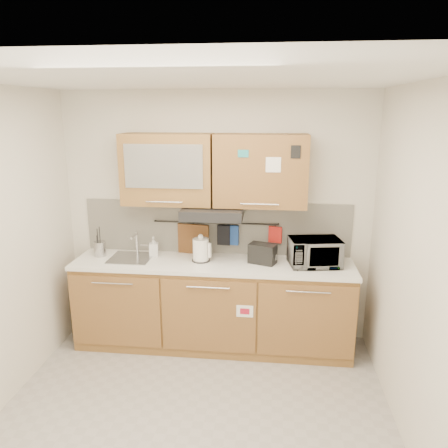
# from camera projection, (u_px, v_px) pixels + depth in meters

# --- Properties ---
(floor) EXTENTS (3.20, 3.20, 0.00)m
(floor) POSITION_uv_depth(u_px,v_px,m) (193.00, 421.00, 3.48)
(floor) COLOR #9E9993
(floor) RESTS_ON ground
(ceiling) EXTENTS (3.20, 3.20, 0.00)m
(ceiling) POSITION_uv_depth(u_px,v_px,m) (186.00, 78.00, 2.81)
(ceiling) COLOR white
(ceiling) RESTS_ON wall_back
(wall_back) EXTENTS (3.20, 0.00, 3.20)m
(wall_back) POSITION_uv_depth(u_px,v_px,m) (216.00, 218.00, 4.59)
(wall_back) COLOR silver
(wall_back) RESTS_ON ground
(wall_right) EXTENTS (0.00, 3.00, 3.00)m
(wall_right) POSITION_uv_depth(u_px,v_px,m) (421.00, 277.00, 2.97)
(wall_right) COLOR silver
(wall_right) RESTS_ON ground
(base_cabinet) EXTENTS (2.80, 0.64, 0.88)m
(base_cabinet) POSITION_uv_depth(u_px,v_px,m) (213.00, 309.00, 4.52)
(base_cabinet) COLOR olive
(base_cabinet) RESTS_ON floor
(countertop) EXTENTS (2.82, 0.62, 0.04)m
(countertop) POSITION_uv_depth(u_px,v_px,m) (213.00, 264.00, 4.39)
(countertop) COLOR white
(countertop) RESTS_ON base_cabinet
(backsplash) EXTENTS (2.80, 0.02, 0.56)m
(backsplash) POSITION_uv_depth(u_px,v_px,m) (216.00, 227.00, 4.60)
(backsplash) COLOR silver
(backsplash) RESTS_ON countertop
(upper_cabinets) EXTENTS (1.82, 0.37, 0.70)m
(upper_cabinets) POSITION_uv_depth(u_px,v_px,m) (213.00, 170.00, 4.28)
(upper_cabinets) COLOR olive
(upper_cabinets) RESTS_ON wall_back
(range_hood) EXTENTS (0.60, 0.46, 0.10)m
(range_hood) POSITION_uv_depth(u_px,v_px,m) (213.00, 212.00, 4.32)
(range_hood) COLOR black
(range_hood) RESTS_ON upper_cabinets
(sink) EXTENTS (0.42, 0.40, 0.26)m
(sink) POSITION_uv_depth(u_px,v_px,m) (131.00, 258.00, 4.49)
(sink) COLOR silver
(sink) RESTS_ON countertop
(utensil_rail) EXTENTS (1.30, 0.02, 0.02)m
(utensil_rail) POSITION_uv_depth(u_px,v_px,m) (216.00, 223.00, 4.55)
(utensil_rail) COLOR black
(utensil_rail) RESTS_ON backsplash
(utensil_crock) EXTENTS (0.16, 0.16, 0.31)m
(utensil_crock) POSITION_uv_depth(u_px,v_px,m) (100.00, 248.00, 4.55)
(utensil_crock) COLOR #AAAAAE
(utensil_crock) RESTS_ON countertop
(kettle) EXTENTS (0.21, 0.20, 0.28)m
(kettle) POSITION_uv_depth(u_px,v_px,m) (201.00, 250.00, 4.39)
(kettle) COLOR white
(kettle) RESTS_ON countertop
(toaster) EXTENTS (0.30, 0.23, 0.20)m
(toaster) POSITION_uv_depth(u_px,v_px,m) (263.00, 253.00, 4.33)
(toaster) COLOR black
(toaster) RESTS_ON countertop
(microwave) EXTENTS (0.54, 0.41, 0.27)m
(microwave) POSITION_uv_depth(u_px,v_px,m) (315.00, 252.00, 4.26)
(microwave) COLOR #999999
(microwave) RESTS_ON countertop
(soap_bottle) EXTENTS (0.11, 0.11, 0.20)m
(soap_bottle) POSITION_uv_depth(u_px,v_px,m) (154.00, 246.00, 4.55)
(soap_bottle) COLOR #999999
(soap_bottle) RESTS_ON countertop
(cutting_board) EXTENTS (0.34, 0.07, 0.42)m
(cutting_board) POSITION_uv_depth(u_px,v_px,m) (193.00, 243.00, 4.62)
(cutting_board) COLOR brown
(cutting_board) RESTS_ON utensil_rail
(oven_mitt) EXTENTS (0.13, 0.05, 0.21)m
(oven_mitt) POSITION_uv_depth(u_px,v_px,m) (233.00, 235.00, 4.55)
(oven_mitt) COLOR #204495
(oven_mitt) RESTS_ON utensil_rail
(dark_pouch) EXTENTS (0.14, 0.06, 0.21)m
(dark_pouch) POSITION_uv_depth(u_px,v_px,m) (224.00, 235.00, 4.56)
(dark_pouch) COLOR black
(dark_pouch) RESTS_ON utensil_rail
(pot_holder) EXTENTS (0.14, 0.06, 0.17)m
(pot_holder) POSITION_uv_depth(u_px,v_px,m) (275.00, 235.00, 4.49)
(pot_holder) COLOR red
(pot_holder) RESTS_ON utensil_rail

